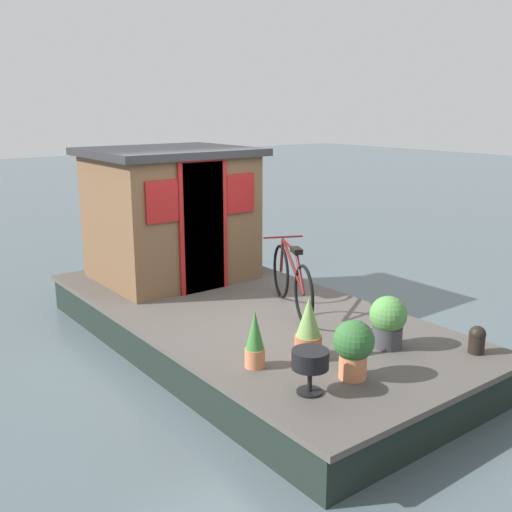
{
  "coord_description": "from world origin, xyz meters",
  "views": [
    {
      "loc": [
        -5.51,
        4.03,
        2.85
      ],
      "look_at": [
        -0.2,
        0.0,
        1.18
      ],
      "focal_mm": 41.79,
      "sensor_mm": 36.0,
      "label": 1
    }
  ],
  "objects_px": {
    "bicycle": "(292,279)",
    "potted_plant_thyme": "(354,346)",
    "potted_plant_lavender": "(255,340)",
    "potted_plant_rosemary": "(308,329)",
    "houseboat_cabin": "(171,213)",
    "mooring_bollard": "(477,339)",
    "potted_plant_ivy": "(388,321)",
    "charcoal_grill": "(310,361)"
  },
  "relations": [
    {
      "from": "bicycle",
      "to": "potted_plant_thyme",
      "type": "bearing_deg",
      "value": 156.18
    },
    {
      "from": "bicycle",
      "to": "potted_plant_lavender",
      "type": "relative_size",
      "value": 2.77
    },
    {
      "from": "potted_plant_thyme",
      "to": "potted_plant_rosemary",
      "type": "relative_size",
      "value": 0.88
    },
    {
      "from": "houseboat_cabin",
      "to": "mooring_bollard",
      "type": "relative_size",
      "value": 7.68
    },
    {
      "from": "mooring_bollard",
      "to": "potted_plant_lavender",
      "type": "bearing_deg",
      "value": 61.18
    },
    {
      "from": "potted_plant_thyme",
      "to": "potted_plant_ivy",
      "type": "relative_size",
      "value": 1.01
    },
    {
      "from": "potted_plant_thyme",
      "to": "potted_plant_rosemary",
      "type": "bearing_deg",
      "value": 2.03
    },
    {
      "from": "charcoal_grill",
      "to": "houseboat_cabin",
      "type": "bearing_deg",
      "value": -12.48
    },
    {
      "from": "bicycle",
      "to": "potted_plant_thyme",
      "type": "height_order",
      "value": "bicycle"
    },
    {
      "from": "houseboat_cabin",
      "to": "potted_plant_lavender",
      "type": "relative_size",
      "value": 3.9
    },
    {
      "from": "potted_plant_lavender",
      "to": "mooring_bollard",
      "type": "bearing_deg",
      "value": -118.82
    },
    {
      "from": "bicycle",
      "to": "potted_plant_rosemary",
      "type": "bearing_deg",
      "value": 146.03
    },
    {
      "from": "houseboat_cabin",
      "to": "bicycle",
      "type": "bearing_deg",
      "value": -168.62
    },
    {
      "from": "bicycle",
      "to": "charcoal_grill",
      "type": "relative_size",
      "value": 3.95
    },
    {
      "from": "potted_plant_rosemary",
      "to": "potted_plant_ivy",
      "type": "bearing_deg",
      "value": -109.16
    },
    {
      "from": "potted_plant_ivy",
      "to": "potted_plant_rosemary",
      "type": "relative_size",
      "value": 0.87
    },
    {
      "from": "potted_plant_ivy",
      "to": "mooring_bollard",
      "type": "bearing_deg",
      "value": -137.52
    },
    {
      "from": "mooring_bollard",
      "to": "potted_plant_thyme",
      "type": "bearing_deg",
      "value": 75.82
    },
    {
      "from": "potted_plant_lavender",
      "to": "mooring_bollard",
      "type": "xyz_separation_m",
      "value": [
        -1.07,
        -1.94,
        -0.12
      ]
    },
    {
      "from": "houseboat_cabin",
      "to": "potted_plant_thyme",
      "type": "height_order",
      "value": "houseboat_cabin"
    },
    {
      "from": "potted_plant_ivy",
      "to": "mooring_bollard",
      "type": "relative_size",
      "value": 1.9
    },
    {
      "from": "potted_plant_thyme",
      "to": "potted_plant_ivy",
      "type": "height_order",
      "value": "potted_plant_thyme"
    },
    {
      "from": "houseboat_cabin",
      "to": "bicycle",
      "type": "distance_m",
      "value": 2.23
    },
    {
      "from": "potted_plant_lavender",
      "to": "charcoal_grill",
      "type": "relative_size",
      "value": 1.43
    },
    {
      "from": "potted_plant_ivy",
      "to": "mooring_bollard",
      "type": "distance_m",
      "value": 0.88
    },
    {
      "from": "mooring_bollard",
      "to": "potted_plant_ivy",
      "type": "bearing_deg",
      "value": 42.48
    },
    {
      "from": "houseboat_cabin",
      "to": "charcoal_grill",
      "type": "bearing_deg",
      "value": 167.52
    },
    {
      "from": "potted_plant_thyme",
      "to": "potted_plant_ivy",
      "type": "bearing_deg",
      "value": -70.05
    },
    {
      "from": "potted_plant_rosemary",
      "to": "mooring_bollard",
      "type": "bearing_deg",
      "value": -123.34
    },
    {
      "from": "potted_plant_lavender",
      "to": "potted_plant_ivy",
      "type": "bearing_deg",
      "value": -107.54
    },
    {
      "from": "potted_plant_lavender",
      "to": "potted_plant_thyme",
      "type": "relative_size",
      "value": 1.02
    },
    {
      "from": "potted_plant_thyme",
      "to": "charcoal_grill",
      "type": "distance_m",
      "value": 0.51
    },
    {
      "from": "bicycle",
      "to": "potted_plant_ivy",
      "type": "distance_m",
      "value": 1.47
    },
    {
      "from": "potted_plant_thyme",
      "to": "potted_plant_lavender",
      "type": "bearing_deg",
      "value": 37.82
    },
    {
      "from": "potted_plant_ivy",
      "to": "charcoal_grill",
      "type": "relative_size",
      "value": 1.38
    },
    {
      "from": "potted_plant_lavender",
      "to": "potted_plant_rosemary",
      "type": "distance_m",
      "value": 0.56
    },
    {
      "from": "houseboat_cabin",
      "to": "mooring_bollard",
      "type": "xyz_separation_m",
      "value": [
        -4.22,
        -1.04,
        -0.78
      ]
    },
    {
      "from": "houseboat_cabin",
      "to": "mooring_bollard",
      "type": "height_order",
      "value": "houseboat_cabin"
    },
    {
      "from": "houseboat_cabin",
      "to": "potted_plant_thyme",
      "type": "xyz_separation_m",
      "value": [
        -3.87,
        0.35,
        -0.62
      ]
    },
    {
      "from": "potted_plant_thyme",
      "to": "charcoal_grill",
      "type": "height_order",
      "value": "potted_plant_thyme"
    },
    {
      "from": "potted_plant_lavender",
      "to": "potted_plant_thyme",
      "type": "distance_m",
      "value": 0.91
    },
    {
      "from": "potted_plant_lavender",
      "to": "mooring_bollard",
      "type": "relative_size",
      "value": 1.97
    }
  ]
}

